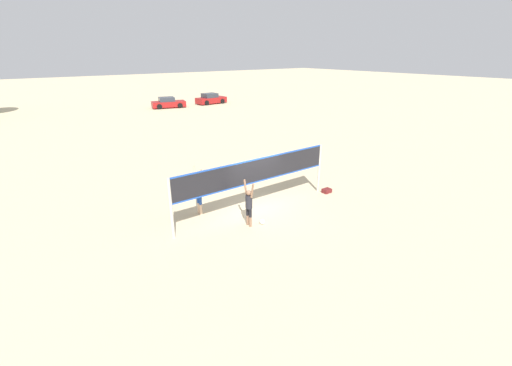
{
  "coord_description": "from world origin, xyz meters",
  "views": [
    {
      "loc": [
        -8.31,
        -11.16,
        6.73
      ],
      "look_at": [
        0.0,
        0.0,
        1.35
      ],
      "focal_mm": 24.0,
      "sensor_mm": 36.0,
      "label": 1
    }
  ],
  "objects_px": {
    "volleyball_net": "(256,175)",
    "parked_car_mid": "(211,99)",
    "volleyball": "(262,222)",
    "gear_bag": "(327,191)",
    "player_blocker": "(199,190)",
    "player_spiker": "(249,203)",
    "parked_car_near": "(168,103)"
  },
  "relations": [
    {
      "from": "volleyball",
      "to": "parked_car_mid",
      "type": "relative_size",
      "value": 0.05
    },
    {
      "from": "player_blocker",
      "to": "gear_bag",
      "type": "relative_size",
      "value": 4.93
    },
    {
      "from": "volleyball",
      "to": "parked_car_near",
      "type": "bearing_deg",
      "value": 73.31
    },
    {
      "from": "volleyball_net",
      "to": "player_spiker",
      "type": "bearing_deg",
      "value": -138.39
    },
    {
      "from": "volleyball",
      "to": "gear_bag",
      "type": "relative_size",
      "value": 0.49
    },
    {
      "from": "volleyball_net",
      "to": "volleyball",
      "type": "relative_size",
      "value": 36.88
    },
    {
      "from": "volleyball_net",
      "to": "gear_bag",
      "type": "relative_size",
      "value": 18.16
    },
    {
      "from": "parked_car_near",
      "to": "player_blocker",
      "type": "bearing_deg",
      "value": -96.97
    },
    {
      "from": "volleyball",
      "to": "player_blocker",
      "type": "bearing_deg",
      "value": 123.8
    },
    {
      "from": "player_spiker",
      "to": "player_blocker",
      "type": "relative_size",
      "value": 0.89
    },
    {
      "from": "volleyball_net",
      "to": "parked_car_near",
      "type": "height_order",
      "value": "volleyball_net"
    },
    {
      "from": "volleyball_net",
      "to": "player_blocker",
      "type": "relative_size",
      "value": 3.68
    },
    {
      "from": "gear_bag",
      "to": "volleyball_net",
      "type": "bearing_deg",
      "value": 174.08
    },
    {
      "from": "volleyball_net",
      "to": "volleyball",
      "type": "xyz_separation_m",
      "value": [
        -0.54,
        -1.16,
        -1.61
      ]
    },
    {
      "from": "player_spiker",
      "to": "player_blocker",
      "type": "xyz_separation_m",
      "value": [
        -1.1,
        2.19,
        0.14
      ]
    },
    {
      "from": "volleyball_net",
      "to": "player_blocker",
      "type": "bearing_deg",
      "value": 149.85
    },
    {
      "from": "volleyball_net",
      "to": "player_blocker",
      "type": "height_order",
      "value": "volleyball_net"
    },
    {
      "from": "parked_car_near",
      "to": "parked_car_mid",
      "type": "bearing_deg",
      "value": 12.1
    },
    {
      "from": "player_spiker",
      "to": "parked_car_mid",
      "type": "height_order",
      "value": "player_spiker"
    },
    {
      "from": "volleyball_net",
      "to": "gear_bag",
      "type": "height_order",
      "value": "volleyball_net"
    },
    {
      "from": "volleyball",
      "to": "gear_bag",
      "type": "bearing_deg",
      "value": 8.85
    },
    {
      "from": "player_spiker",
      "to": "parked_car_mid",
      "type": "relative_size",
      "value": 0.47
    },
    {
      "from": "gear_bag",
      "to": "parked_car_mid",
      "type": "xyz_separation_m",
      "value": [
        10.94,
        31.0,
        0.53
      ]
    },
    {
      "from": "volleyball",
      "to": "gear_bag",
      "type": "distance_m",
      "value": 4.76
    },
    {
      "from": "player_spiker",
      "to": "volleyball_net",
      "type": "bearing_deg",
      "value": -48.39
    },
    {
      "from": "player_blocker",
      "to": "volleyball",
      "type": "height_order",
      "value": "player_blocker"
    },
    {
      "from": "player_blocker",
      "to": "parked_car_near",
      "type": "distance_m",
      "value": 31.55
    },
    {
      "from": "volleyball",
      "to": "gear_bag",
      "type": "height_order",
      "value": "volleyball"
    },
    {
      "from": "player_spiker",
      "to": "volleyball",
      "type": "height_order",
      "value": "player_spiker"
    },
    {
      "from": "volleyball_net",
      "to": "parked_car_mid",
      "type": "height_order",
      "value": "volleyball_net"
    },
    {
      "from": "volleyball",
      "to": "parked_car_mid",
      "type": "distance_m",
      "value": 35.38
    },
    {
      "from": "volleyball_net",
      "to": "parked_car_mid",
      "type": "relative_size",
      "value": 1.93
    }
  ]
}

